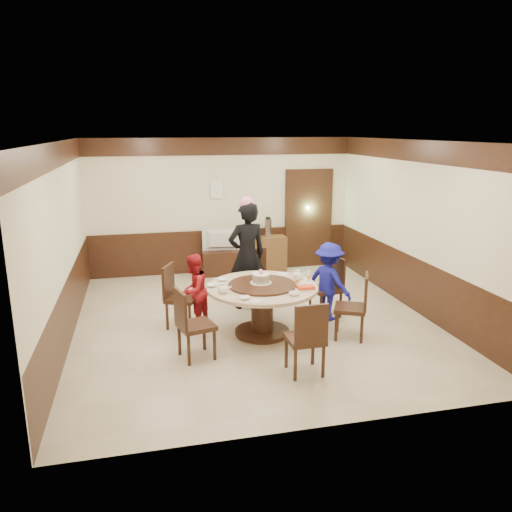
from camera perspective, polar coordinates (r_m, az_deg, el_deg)
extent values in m
plane|color=beige|center=(8.01, -0.25, -7.44)|extent=(6.00, 6.00, 0.00)
plane|color=silver|center=(7.44, -0.27, 13.01)|extent=(6.00, 6.00, 0.00)
cube|color=beige|center=(10.51, -3.94, 5.70)|extent=(5.50, 0.04, 2.80)
cube|color=beige|center=(4.83, 7.76, -4.82)|extent=(5.50, 0.04, 2.80)
cube|color=beige|center=(7.50, -21.20, 1.25)|extent=(0.04, 6.00, 2.80)
cube|color=beige|center=(8.63, 17.86, 3.15)|extent=(0.04, 6.00, 2.80)
cube|color=black|center=(7.86, -0.25, -4.39)|extent=(5.50, 6.00, 0.90)
cube|color=black|center=(7.45, -0.27, 11.66)|extent=(5.50, 6.00, 0.35)
cube|color=black|center=(10.98, 6.00, 4.18)|extent=(1.05, 0.08, 2.18)
cube|color=#92E29D|center=(11.00, 5.96, 4.20)|extent=(0.88, 0.02, 2.05)
cylinder|color=black|center=(7.54, 0.70, -8.65)|extent=(0.81, 0.81, 0.06)
cylinder|color=black|center=(7.42, 0.71, -6.33)|extent=(0.32, 0.32, 0.65)
cylinder|color=#C5A88F|center=(7.29, 0.72, -3.61)|extent=(1.62, 1.62, 0.05)
cylinder|color=black|center=(7.28, 0.72, -3.32)|extent=(0.99, 0.99, 0.03)
cube|color=black|center=(8.17, 7.96, -3.79)|extent=(0.50, 0.50, 0.06)
cube|color=black|center=(8.20, 9.31, -1.81)|extent=(0.10, 0.42, 0.50)
cube|color=black|center=(8.25, 7.91, -5.37)|extent=(0.36, 0.36, 0.42)
cube|color=black|center=(8.55, 0.30, -2.82)|extent=(0.48, 0.48, 0.06)
cube|color=black|center=(8.67, -0.15, -0.73)|extent=(0.42, 0.08, 0.50)
cube|color=black|center=(8.63, 0.30, -4.34)|extent=(0.36, 0.36, 0.42)
cube|color=black|center=(7.74, -8.46, -4.84)|extent=(0.59, 0.59, 0.06)
cube|color=black|center=(7.73, -10.00, -2.83)|extent=(0.21, 0.40, 0.50)
cube|color=black|center=(7.83, -8.40, -6.50)|extent=(0.36, 0.36, 0.42)
cube|color=black|center=(6.69, -6.84, -7.93)|extent=(0.54, 0.54, 0.06)
cube|color=black|center=(6.53, -8.64, -6.04)|extent=(0.15, 0.42, 0.50)
cube|color=black|center=(6.78, -6.78, -9.81)|extent=(0.36, 0.36, 0.42)
cube|color=black|center=(6.28, 5.61, -9.42)|extent=(0.45, 0.45, 0.06)
cube|color=black|center=(6.00, 6.35, -7.83)|extent=(0.42, 0.05, 0.50)
cube|color=black|center=(6.38, 5.55, -11.39)|extent=(0.36, 0.36, 0.42)
cube|color=black|center=(7.39, 10.70, -5.89)|extent=(0.59, 0.59, 0.06)
cube|color=black|center=(7.30, 12.45, -3.99)|extent=(0.22, 0.40, 0.50)
cube|color=black|center=(7.48, 10.62, -7.61)|extent=(0.36, 0.36, 0.42)
imported|color=black|center=(8.37, -1.05, 0.05)|extent=(0.73, 0.54, 1.81)
imported|color=#AD1720|center=(7.72, -7.14, -3.91)|extent=(0.67, 0.70, 1.14)
imported|color=navy|center=(7.99, 8.33, -2.90)|extent=(0.82, 0.93, 1.25)
cylinder|color=white|center=(7.32, 0.57, -3.05)|extent=(0.31, 0.31, 0.01)
cylinder|color=gray|center=(7.30, 0.57, -2.57)|extent=(0.25, 0.25, 0.12)
cylinder|color=white|center=(7.28, 0.57, -2.08)|extent=(0.25, 0.25, 0.01)
sphere|color=pink|center=(7.27, 0.57, -1.80)|extent=(0.07, 0.07, 0.07)
ellipsoid|color=white|center=(6.97, -3.82, -3.78)|extent=(0.17, 0.15, 0.13)
ellipsoid|color=white|center=(7.62, 4.75, -2.20)|extent=(0.17, 0.15, 0.13)
imported|color=white|center=(7.54, -3.83, -2.71)|extent=(0.14, 0.14, 0.04)
imported|color=white|center=(6.89, 4.36, -4.32)|extent=(0.15, 0.15, 0.05)
imported|color=white|center=(6.73, -1.28, -4.80)|extent=(0.15, 0.15, 0.04)
imported|color=white|center=(7.33, 5.99, -3.22)|extent=(0.13, 0.13, 0.04)
imported|color=white|center=(7.27, -5.04, -3.36)|extent=(0.16, 0.16, 0.04)
cylinder|color=white|center=(6.63, -0.04, -5.20)|extent=(0.18, 0.18, 0.01)
cylinder|color=white|center=(7.86, 3.03, -2.07)|extent=(0.18, 0.18, 0.01)
cube|color=white|center=(7.13, 5.71, -3.82)|extent=(0.30, 0.20, 0.02)
cube|color=red|center=(7.12, 5.72, -3.58)|extent=(0.24, 0.15, 0.04)
cylinder|color=white|center=(7.31, 4.73, -2.77)|extent=(0.06, 0.06, 0.16)
cylinder|color=white|center=(7.51, 6.03, -2.32)|extent=(0.06, 0.06, 0.16)
cube|color=black|center=(10.49, -3.88, -0.73)|extent=(0.85, 0.45, 0.50)
imported|color=gray|center=(10.38, -3.92, 1.85)|extent=(0.82, 0.20, 0.47)
cube|color=brown|center=(10.68, 1.24, 0.27)|extent=(0.80, 0.40, 0.75)
cylinder|color=silver|center=(10.56, 1.38, 3.25)|extent=(0.15, 0.15, 0.38)
cube|color=white|center=(10.40, -4.48, 7.55)|extent=(0.25, 0.00, 0.35)
cube|color=white|center=(10.56, -0.94, 6.05)|extent=(0.30, 0.00, 0.22)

